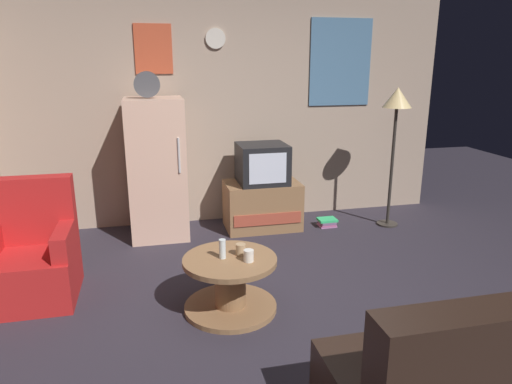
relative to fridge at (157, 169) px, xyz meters
name	(u,v)px	position (x,y,z in m)	size (l,w,h in m)	color
ground_plane	(286,320)	(0.86, -2.01, -0.75)	(12.00, 12.00, 0.00)	#2D2833
wall_with_art	(229,105)	(0.86, 0.44, 0.61)	(5.20, 0.12, 2.73)	tan
fridge	(157,169)	(0.00, 0.00, 0.00)	(0.60, 0.62, 1.77)	beige
tv_stand	(262,205)	(1.16, -0.02, -0.49)	(0.84, 0.53, 0.54)	#8E6642
crt_tv	(262,164)	(1.16, -0.03, 0.00)	(0.54, 0.51, 0.44)	black
standing_lamp	(397,109)	(2.62, -0.27, 0.60)	(0.32, 0.32, 1.59)	#332D28
coffee_table	(230,284)	(0.48, -1.76, -0.54)	(0.72, 0.72, 0.43)	#8E6642
wine_glass	(222,249)	(0.42, -1.75, -0.25)	(0.05, 0.05, 0.15)	silver
mug_ceramic_white	(249,256)	(0.60, -1.85, -0.28)	(0.08, 0.08, 0.09)	silver
mug_ceramic_tan	(241,249)	(0.57, -1.72, -0.28)	(0.08, 0.08, 0.09)	tan
armchair	(31,258)	(-1.05, -1.18, -0.42)	(0.68, 0.68, 0.96)	red
book_stack	(327,222)	(1.91, -0.16, -0.71)	(0.21, 0.17, 0.09)	#C279B0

